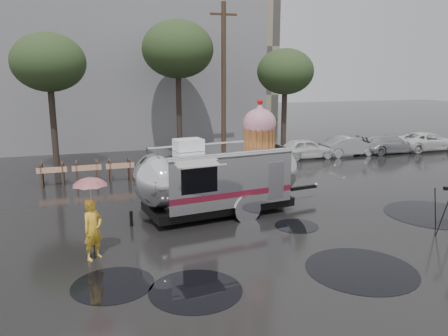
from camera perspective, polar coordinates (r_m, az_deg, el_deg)
name	(u,v)px	position (r m, az deg, el deg)	size (l,w,h in m)	color
ground	(291,245)	(13.25, 8.79, -9.93)	(120.00, 120.00, 0.00)	black
puddles	(301,228)	(14.65, 9.97, -7.75)	(14.08, 11.03, 0.01)	black
grey_building	(99,53)	(34.96, -15.97, 14.25)	(22.00, 12.00, 13.00)	slate
utility_pole	(224,80)	(26.20, -0.04, 11.44)	(1.60, 0.28, 9.00)	#473323
tree_left	(49,63)	(23.93, -21.95, 12.59)	(3.64, 3.64, 6.95)	#382D26
tree_mid	(178,50)	(26.54, -6.06, 15.10)	(4.20, 4.20, 8.03)	#382D26
tree_right	(285,72)	(26.60, 8.00, 12.28)	(3.36, 3.36, 6.42)	#382D26
barricade_row	(87,171)	(21.32, -17.47, -0.39)	(4.30, 0.80, 1.00)	#473323
parked_cars	(373,143)	(29.11, 18.92, 3.14)	(13.20, 1.90, 1.50)	silver
airstream_trailer	(221,174)	(15.63, -0.37, -0.75)	(7.66, 3.56, 4.15)	silver
person_left	(93,230)	(12.42, -16.74, -7.72)	(0.60, 0.40, 1.67)	yellow
umbrella_pink	(90,190)	(12.10, -17.06, -2.82)	(1.13, 1.13, 2.32)	pink
tripod	(444,206)	(15.30, 26.79, -4.44)	(0.61, 0.63, 1.55)	black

